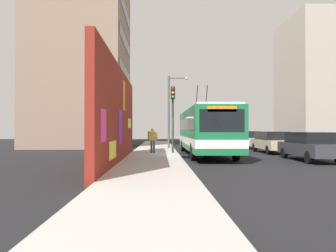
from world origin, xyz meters
name	(u,v)px	position (x,y,z in m)	size (l,w,h in m)	color
ground_plane	(179,157)	(0.00, 0.00, 0.00)	(80.00, 80.00, 0.00)	black
sidewalk_slab	(154,155)	(0.00, 1.60, 0.07)	(48.00, 3.20, 0.15)	#ADA8A0
graffiti_wall	(118,116)	(-4.14, 3.35, 2.41)	(13.72, 0.32, 4.83)	maroon
building_far_left	(83,49)	(13.05, 9.20, 10.03)	(11.66, 8.79, 20.05)	gray
building_far_right	(328,82)	(13.89, -17.00, 6.83)	(8.69, 8.95, 13.65)	#B2A899
city_bus	(205,129)	(1.02, -1.80, 1.73)	(12.02, 2.66, 4.88)	#19723F
parked_car_dark_gray	(309,146)	(-3.00, -7.00, 0.84)	(4.91, 1.74, 1.58)	#38383D
parked_car_champagne	(271,142)	(3.08, -7.00, 0.84)	(4.93, 1.74, 1.58)	#C6B793
parked_car_silver	(247,139)	(9.53, -7.00, 0.83)	(4.78, 1.76, 1.58)	#B7B7BC
pedestrian_midblock	(153,138)	(1.34, 1.71, 1.14)	(0.22, 0.67, 1.68)	#2D3F59
traffic_light	(173,108)	(1.15, 0.35, 3.15)	(0.49, 0.28, 4.48)	#2D382D
street_lamp	(171,106)	(7.20, 0.24, 3.72)	(0.44, 1.75, 6.17)	#4C4C51
curbside_puddle	(189,157)	(-0.61, -0.60, 0.00)	(1.79, 1.79, 0.00)	black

